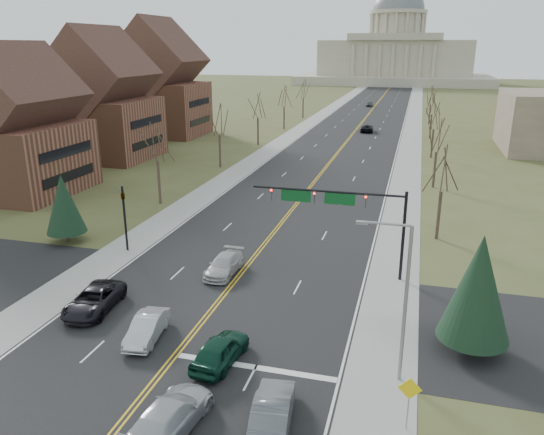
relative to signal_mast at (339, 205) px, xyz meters
The scene contains 37 objects.
ground 16.46m from the signal_mast, 118.88° to the right, with size 600.00×600.00×0.00m, color #484B25.
road 96.96m from the signal_mast, 94.41° to the left, with size 20.00×380.00×0.01m, color black.
cross_road 12.03m from the signal_mast, 134.80° to the right, with size 120.00×14.00×0.01m, color black.
sidewalk_left 98.61m from the signal_mast, 101.39° to the left, with size 4.00×380.00×0.03m, color gray.
sidewalk_right 96.78m from the signal_mast, 87.30° to the left, with size 4.00×380.00×0.03m, color gray.
center_line 96.96m from the signal_mast, 94.41° to the left, with size 0.42×380.00×0.01m, color gold.
edge_line_left 98.20m from the signal_mast, 100.13° to the left, with size 0.15×380.00×0.01m, color silver.
edge_line_right 96.70m from the signal_mast, 88.60° to the left, with size 0.15×380.00×0.01m, color silver.
stop_bar 15.79m from the signal_mast, 99.57° to the right, with size 9.50×0.50×0.01m, color silver.
capitol 236.68m from the signal_mast, 91.80° to the left, with size 90.00×60.00×50.00m.
signal_mast is the anchor object (origin of this frame).
signal_left 19.06m from the signal_mast, behind, with size 0.32×0.36×6.00m.
street_light 14.51m from the signal_mast, 68.59° to the right, with size 2.90×0.25×9.07m.
warn_sign 18.91m from the signal_mast, 70.93° to the right, with size 1.13×0.07×2.87m.
tree_r_0 13.26m from the signal_mast, 52.51° to the left, with size 3.74×3.74×8.50m.
tree_l_0 27.17m from the signal_mast, 147.71° to the left, with size 3.96×3.96×9.00m.
tree_r_1 31.56m from the signal_mast, 75.21° to the left, with size 3.74×3.74×8.50m.
tree_l_1 41.45m from the signal_mast, 123.63° to the left, with size 3.96×3.96×9.00m.
tree_r_2 51.15m from the signal_mast, 80.94° to the left, with size 3.74×3.74×8.50m.
tree_l_2 59.15m from the signal_mast, 112.83° to the left, with size 3.96×3.96×9.00m.
tree_r_3 70.96m from the signal_mast, 83.48° to the left, with size 3.74×3.74×8.50m.
tree_l_3 77.96m from the signal_mast, 107.12° to the left, with size 3.96×3.96×9.00m.
tree_r_4 90.86m from the signal_mast, 84.91° to the left, with size 3.74×3.74×8.50m.
tree_l_4 97.25m from the signal_mast, 103.65° to the left, with size 3.96×3.96×9.00m.
conifer_r 13.56m from the signal_mast, 44.83° to the right, with size 4.20×4.20×7.50m.
conifer_l 25.53m from the signal_mast, behind, with size 3.64×3.64×6.50m.
bldg_left_near 43.94m from the signal_mast, 160.71° to the left, with size 13.10×14.28×18.25m.
bldg_left_mid 56.81m from the signal_mast, 139.96° to the left, with size 15.10×14.28×20.75m.
bldg_left_far 75.76m from the signal_mast, 126.91° to the left, with size 17.10×14.28×23.25m.
car_nb_inner_lead 16.03m from the signal_mast, 107.40° to the right, with size 1.96×4.86×1.66m, color #0B3222.
car_nb_outer_lead 19.53m from the signal_mast, 90.72° to the right, with size 1.77×5.07×1.67m, color #505358.
car_nb_inner_second 21.69m from the signal_mast, 103.29° to the right, with size 2.34×5.75×1.67m, color #AFB1B7.
car_sb_inner_lead 17.32m from the signal_mast, 126.79° to the right, with size 1.60×4.58×1.51m, color #B1B3BA.
car_sb_outer_lead 19.37m from the signal_mast, 144.81° to the right, with size 2.63×5.71×1.59m, color black.
car_sb_inner_second 10.39m from the signal_mast, 163.91° to the right, with size 2.08×5.11×1.48m, color #B3B3B3.
car_far_nb 75.95m from the signal_mast, 93.70° to the left, with size 2.57×5.58×1.55m, color black.
car_far_sb 126.15m from the signal_mast, 94.09° to the left, with size 1.80×4.48×1.53m, color #484B4F.
Camera 1 is at (12.81, -26.09, 17.61)m, focal length 35.00 mm.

